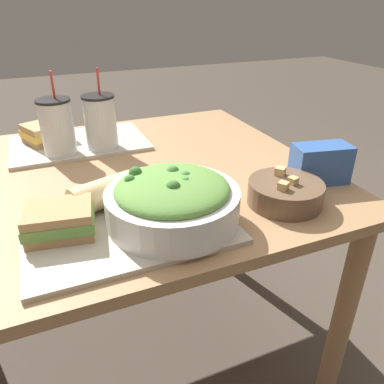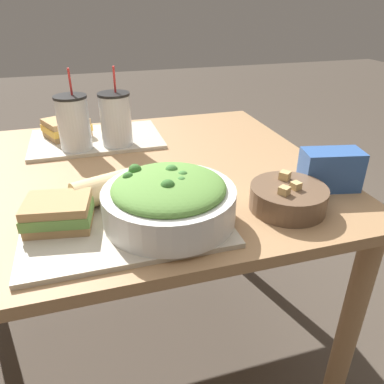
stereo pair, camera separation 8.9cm
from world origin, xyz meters
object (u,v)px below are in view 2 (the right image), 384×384
Objects in this scene: soup_bowl at (288,197)px; baguette_near at (106,188)px; salad_bowl at (169,198)px; chip_bag at (330,170)px; sandwich_near at (58,213)px; sandwich_far at (67,127)px; drink_cup_dark at (74,124)px; drink_cup_red at (116,121)px.

soup_bowl is 0.45m from baguette_near.
chip_bag is (0.45, 0.05, -0.01)m from salad_bowl.
sandwich_near is at bearing 107.34° from baguette_near.
chip_bag is at bearing 9.93° from sandwich_near.
soup_bowl is 1.03× the size of sandwich_far.
baguette_near is 1.04× the size of chip_bag.
sandwich_far is (-0.52, 0.67, 0.01)m from soup_bowl.
chip_bag reaches higher than sandwich_far.
salad_bowl is 1.61× the size of soup_bowl.
baguette_near is at bearing 135.97° from salad_bowl.
drink_cup_dark reaches higher than sandwich_near.
drink_cup_dark is at bearing -9.77° from baguette_near.
chip_bag is at bearing -35.82° from drink_cup_dark.
sandwich_near is 0.61× the size of drink_cup_red.
drink_cup_red is 0.69m from chip_bag.
soup_bowl is 1.07× the size of baguette_near.
drink_cup_dark is (-0.49, 0.54, 0.06)m from soup_bowl.
salad_bowl is 1.88× the size of sandwich_near.
soup_bowl is (0.29, -0.02, -0.03)m from salad_bowl.
sandwich_far is at bearing 97.62° from sandwich_near.
salad_bowl is at bearing -152.96° from baguette_near.
soup_bowl is at bearing -76.58° from sandwich_far.
salad_bowl is 1.15× the size of drink_cup_dark.
drink_cup_red reaches higher than chip_bag.
soup_bowl reaches higher than sandwich_far.
sandwich_near is 0.88× the size of sandwich_far.
baguette_near is at bearing -100.25° from drink_cup_red.
drink_cup_dark reaches higher than sandwich_far.
drink_cup_dark is 1.00× the size of drink_cup_red.
baguette_near is 0.40m from drink_cup_red.
drink_cup_red is at bearing -63.76° from sandwich_far.
soup_bowl is at bearing 2.85° from sandwich_near.
baguette_near is at bearing -175.35° from chip_bag.
drink_cup_red reaches higher than sandwich_near.
soup_bowl is at bearing -47.80° from drink_cup_dark.
drink_cup_dark is at bearing -101.55° from sandwich_far.
drink_cup_dark is (-0.06, 0.40, 0.05)m from baguette_near.
salad_bowl is 0.70m from sandwich_far.
drink_cup_red reaches higher than baguette_near.
salad_bowl is 1.65× the size of sandwich_far.
chip_bag is (0.58, -0.07, 0.01)m from baguette_near.
baguette_near reaches higher than sandwich_far.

